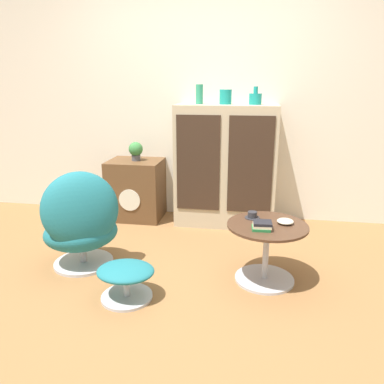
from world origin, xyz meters
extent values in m
plane|color=olive|center=(0.00, 0.00, 0.00)|extent=(12.00, 12.00, 0.00)
cube|color=silver|center=(0.00, 1.68, 1.30)|extent=(6.40, 0.06, 2.60)
cube|color=tan|center=(0.30, 1.42, 0.62)|extent=(1.01, 0.45, 1.23)
cube|color=#332319|center=(0.05, 1.19, 0.68)|extent=(0.42, 0.01, 0.94)
cube|color=#332319|center=(0.55, 1.19, 0.68)|extent=(0.42, 0.01, 0.94)
cube|color=brown|center=(-0.67, 1.42, 0.32)|extent=(0.56, 0.46, 0.64)
cylinder|color=beige|center=(-0.67, 1.18, 0.27)|extent=(0.23, 0.01, 0.23)
cylinder|color=#B7B7BC|center=(-0.76, 0.26, 0.01)|extent=(0.48, 0.48, 0.02)
cylinder|color=#B7B7BC|center=(-0.76, 0.26, 0.08)|extent=(0.06, 0.06, 0.12)
ellipsoid|color=#1E6B75|center=(-0.76, 0.26, 0.28)|extent=(0.75, 0.73, 0.28)
ellipsoid|color=#1E6B75|center=(-0.71, 0.17, 0.51)|extent=(0.69, 0.62, 0.62)
cylinder|color=#B7B7BC|center=(-0.24, -0.17, 0.01)|extent=(0.36, 0.36, 0.02)
cylinder|color=#B7B7BC|center=(-0.24, -0.17, 0.09)|extent=(0.04, 0.04, 0.14)
ellipsoid|color=#1E6B75|center=(-0.24, -0.17, 0.21)|extent=(0.40, 0.34, 0.09)
cylinder|color=#B7B7BC|center=(0.71, 0.24, 0.01)|extent=(0.44, 0.44, 0.02)
cylinder|color=#B7B7BC|center=(0.71, 0.24, 0.23)|extent=(0.04, 0.04, 0.41)
cylinder|color=#472D1E|center=(0.71, 0.24, 0.44)|extent=(0.59, 0.59, 0.02)
cylinder|color=#2D8E6B|center=(0.02, 1.42, 1.33)|extent=(0.07, 0.07, 0.19)
cylinder|color=teal|center=(0.28, 1.42, 1.31)|extent=(0.12, 0.12, 0.14)
cylinder|color=teal|center=(0.57, 1.42, 1.29)|extent=(0.12, 0.12, 0.11)
cylinder|color=teal|center=(0.57, 1.42, 1.37)|extent=(0.04, 0.04, 0.06)
cylinder|color=#4C4C51|center=(-0.65, 1.42, 0.67)|extent=(0.09, 0.09, 0.06)
sphere|color=#387A3D|center=(-0.65, 1.42, 0.76)|extent=(0.15, 0.15, 0.15)
cylinder|color=#2D2D33|center=(0.59, 0.36, 0.45)|extent=(0.11, 0.11, 0.01)
cylinder|color=#2D2D33|center=(0.59, 0.36, 0.48)|extent=(0.07, 0.07, 0.05)
cube|color=#237038|center=(0.66, 0.13, 0.46)|extent=(0.13, 0.12, 0.02)
cube|color=beige|center=(0.66, 0.13, 0.48)|extent=(0.13, 0.12, 0.02)
cube|color=black|center=(0.67, 0.13, 0.50)|extent=(0.13, 0.12, 0.02)
ellipsoid|color=beige|center=(0.83, 0.28, 0.47)|extent=(0.12, 0.12, 0.04)
camera|label=1|loc=(0.59, -2.35, 1.44)|focal=35.00mm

